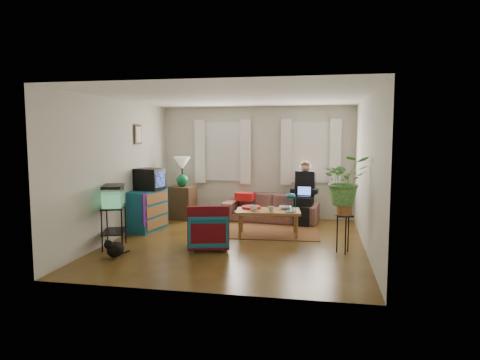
% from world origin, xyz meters
% --- Properties ---
extents(floor, '(4.50, 5.00, 0.01)m').
position_xyz_m(floor, '(0.00, 0.00, 0.00)').
color(floor, '#4F2B14').
rests_on(floor, ground).
extents(ceiling, '(4.50, 5.00, 0.01)m').
position_xyz_m(ceiling, '(0.00, 0.00, 2.60)').
color(ceiling, white).
rests_on(ceiling, wall_back).
extents(wall_back, '(4.50, 0.01, 2.60)m').
position_xyz_m(wall_back, '(0.00, 2.50, 1.30)').
color(wall_back, silver).
rests_on(wall_back, floor).
extents(wall_front, '(4.50, 0.01, 2.60)m').
position_xyz_m(wall_front, '(0.00, -2.50, 1.30)').
color(wall_front, silver).
rests_on(wall_front, floor).
extents(wall_left, '(0.01, 5.00, 2.60)m').
position_xyz_m(wall_left, '(-2.25, 0.00, 1.30)').
color(wall_left, silver).
rests_on(wall_left, floor).
extents(wall_right, '(0.01, 5.00, 2.60)m').
position_xyz_m(wall_right, '(2.25, 0.00, 1.30)').
color(wall_right, silver).
rests_on(wall_right, floor).
extents(window_left, '(1.08, 0.04, 1.38)m').
position_xyz_m(window_left, '(-0.80, 2.48, 1.55)').
color(window_left, white).
rests_on(window_left, wall_back).
extents(window_right, '(1.08, 0.04, 1.38)m').
position_xyz_m(window_right, '(1.25, 2.48, 1.55)').
color(window_right, white).
rests_on(window_right, wall_back).
extents(curtains_left, '(1.36, 0.06, 1.50)m').
position_xyz_m(curtains_left, '(-0.80, 2.40, 1.55)').
color(curtains_left, white).
rests_on(curtains_left, wall_back).
extents(curtains_right, '(1.36, 0.06, 1.50)m').
position_xyz_m(curtains_right, '(1.25, 2.40, 1.55)').
color(curtains_right, white).
rests_on(curtains_right, wall_back).
extents(picture_frame, '(0.04, 0.32, 0.40)m').
position_xyz_m(picture_frame, '(-2.21, 0.85, 1.95)').
color(picture_frame, '#3D2616').
rests_on(picture_frame, wall_left).
extents(area_rug, '(2.08, 1.70, 0.01)m').
position_xyz_m(area_rug, '(0.46, 1.07, 0.01)').
color(area_rug, brown).
rests_on(area_rug, floor).
extents(sofa, '(2.17, 1.04, 0.82)m').
position_xyz_m(sofa, '(0.39, 2.05, 0.41)').
color(sofa, brown).
rests_on(sofa, floor).
extents(seated_person, '(0.59, 0.70, 1.25)m').
position_xyz_m(seated_person, '(1.14, 1.97, 0.62)').
color(seated_person, black).
rests_on(seated_person, sofa).
extents(side_table, '(0.57, 0.57, 0.76)m').
position_xyz_m(side_table, '(-1.65, 1.95, 0.38)').
color(side_table, '#382015').
rests_on(side_table, floor).
extents(table_lamp, '(0.42, 0.42, 0.69)m').
position_xyz_m(table_lamp, '(-1.65, 1.95, 1.08)').
color(table_lamp, white).
rests_on(table_lamp, side_table).
extents(dresser, '(0.59, 0.97, 0.82)m').
position_xyz_m(dresser, '(-1.99, 0.69, 0.41)').
color(dresser, '#106565').
rests_on(dresser, floor).
extents(crt_tv, '(0.57, 0.53, 0.44)m').
position_xyz_m(crt_tv, '(-1.96, 0.78, 1.04)').
color(crt_tv, black).
rests_on(crt_tv, dresser).
extents(aquarium_stand, '(0.56, 0.73, 0.72)m').
position_xyz_m(aquarium_stand, '(-2.00, -0.71, 0.36)').
color(aquarium_stand, black).
rests_on(aquarium_stand, floor).
extents(aquarium, '(0.50, 0.66, 0.38)m').
position_xyz_m(aquarium, '(-2.00, -0.71, 0.91)').
color(aquarium, '#7FD899').
rests_on(aquarium, aquarium_stand).
extents(black_cat, '(0.33, 0.42, 0.31)m').
position_xyz_m(black_cat, '(-1.70, -1.27, 0.16)').
color(black_cat, black).
rests_on(black_cat, floor).
extents(armchair, '(0.81, 0.78, 0.69)m').
position_xyz_m(armchair, '(-0.39, -0.43, 0.34)').
color(armchair, '#136672').
rests_on(armchair, floor).
extents(serape_throw, '(0.71, 0.33, 0.57)m').
position_xyz_m(serape_throw, '(-0.33, -0.69, 0.49)').
color(serape_throw, '#9E0A0A').
rests_on(serape_throw, armchair).
extents(coffee_table, '(1.29, 0.80, 0.50)m').
position_xyz_m(coffee_table, '(0.51, 0.65, 0.25)').
color(coffee_table, brown).
rests_on(coffee_table, floor).
extents(cup_a, '(0.15, 0.15, 0.11)m').
position_xyz_m(cup_a, '(0.24, 0.51, 0.56)').
color(cup_a, white).
rests_on(cup_a, coffee_table).
extents(cup_b, '(0.12, 0.12, 0.10)m').
position_xyz_m(cup_b, '(0.58, 0.46, 0.56)').
color(cup_b, beige).
rests_on(cup_b, coffee_table).
extents(bowl, '(0.27, 0.27, 0.06)m').
position_xyz_m(bowl, '(0.82, 0.80, 0.53)').
color(bowl, white).
rests_on(bowl, coffee_table).
extents(snack_tray, '(0.42, 0.42, 0.04)m').
position_xyz_m(snack_tray, '(0.16, 0.77, 0.53)').
color(snack_tray, '#B21414').
rests_on(snack_tray, coffee_table).
extents(birdcage, '(0.22, 0.22, 0.35)m').
position_xyz_m(birdcage, '(0.94, 0.53, 0.68)').
color(birdcage, '#115B6B').
rests_on(birdcage, coffee_table).
extents(plant_stand, '(0.33, 0.33, 0.64)m').
position_xyz_m(plant_stand, '(1.88, -0.35, 0.32)').
color(plant_stand, black).
rests_on(plant_stand, floor).
extents(potted_plant, '(0.86, 0.79, 0.81)m').
position_xyz_m(potted_plant, '(1.88, -0.35, 1.08)').
color(potted_plant, '#599947').
rests_on(potted_plant, plant_stand).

